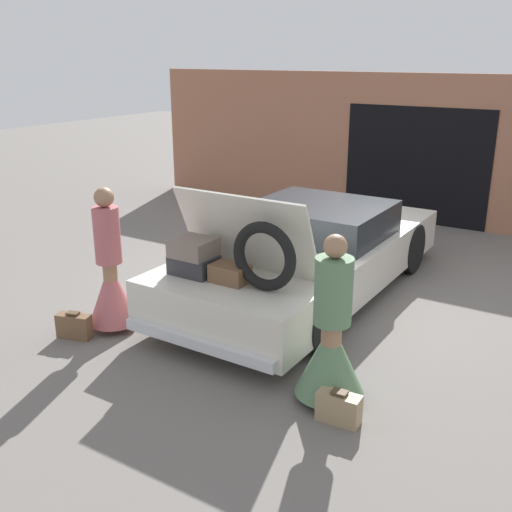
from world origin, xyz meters
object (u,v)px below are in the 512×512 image
at_px(suitcase_beside_left_person, 74,326).
at_px(person_right, 331,344).
at_px(person_left, 111,280).
at_px(car, 309,253).
at_px(suitcase_beside_right_person, 339,408).

bearing_deg(suitcase_beside_left_person, person_right, 7.28).
bearing_deg(person_left, suitcase_beside_left_person, -35.17).
xyz_separation_m(car, person_left, (-1.43, -2.26, 0.06)).
relative_size(car, person_right, 3.06).
relative_size(car, person_left, 2.92).
distance_m(car, person_right, 2.72).
distance_m(person_left, person_right, 2.87).
height_order(car, suitcase_beside_left_person, car).
bearing_deg(suitcase_beside_right_person, person_left, 173.88).
bearing_deg(suitcase_beside_left_person, car, 58.94).
bearing_deg(car, person_left, -122.30).
height_order(suitcase_beside_left_person, suitcase_beside_right_person, suitcase_beside_left_person).
bearing_deg(suitcase_beside_left_person, suitcase_beside_right_person, 1.83).
height_order(person_left, person_right, person_left).
bearing_deg(suitcase_beside_left_person, person_left, 65.88).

